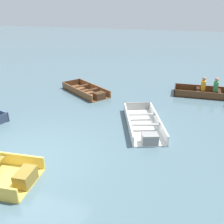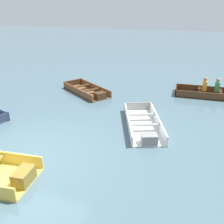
% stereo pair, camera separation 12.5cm
% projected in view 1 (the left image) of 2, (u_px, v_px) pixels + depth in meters
% --- Properties ---
extents(ground_plane, '(80.00, 80.00, 0.00)m').
position_uv_depth(ground_plane, '(31.00, 160.00, 6.97)').
color(ground_plane, '#47606B').
extents(skiff_wooden_brown_near_moored, '(2.86, 2.42, 0.33)m').
position_uv_depth(skiff_wooden_brown_near_moored, '(87.00, 91.00, 12.15)').
color(skiff_wooden_brown_near_moored, brown).
rests_on(skiff_wooden_brown_near_moored, ground).
extents(skiff_white_mid_moored, '(2.05, 3.11, 0.36)m').
position_uv_depth(skiff_white_mid_moored, '(144.00, 125.00, 8.75)').
color(skiff_white_mid_moored, white).
rests_on(skiff_white_mid_moored, ground).
extents(rowboat_dark_varnish_with_crew, '(3.20, 2.36, 0.90)m').
position_uv_depth(rowboat_dark_varnish_with_crew, '(214.00, 92.00, 11.75)').
color(rowboat_dark_varnish_with_crew, '#4C2D19').
rests_on(rowboat_dark_varnish_with_crew, ground).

